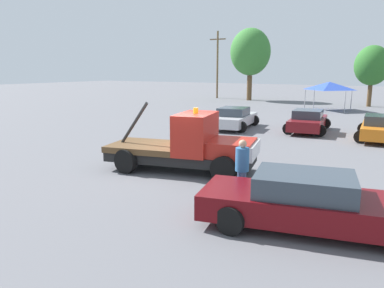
% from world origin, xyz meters
% --- Properties ---
extents(ground_plane, '(160.00, 160.00, 0.00)m').
position_xyz_m(ground_plane, '(0.00, 0.00, 0.00)').
color(ground_plane, slate).
extents(tow_truck, '(5.80, 3.16, 2.51)m').
position_xyz_m(tow_truck, '(0.33, 0.08, 0.92)').
color(tow_truck, black).
rests_on(tow_truck, ground).
extents(foreground_car, '(5.60, 2.99, 1.34)m').
position_xyz_m(foreground_car, '(5.48, -2.81, 0.65)').
color(foreground_car, '#5B0A0F').
rests_on(foreground_car, ground).
extents(person_near_truck, '(0.39, 0.39, 1.76)m').
position_xyz_m(person_near_truck, '(3.23, -1.76, 1.01)').
color(person_near_truck, '#475B84').
rests_on(person_near_truck, ground).
extents(parked_car_silver, '(2.87, 4.85, 1.34)m').
position_xyz_m(parked_car_silver, '(-2.54, 10.25, 0.65)').
color(parked_car_silver, '#B7B7BC').
rests_on(parked_car_silver, ground).
extents(parked_car_maroon, '(2.74, 4.64, 1.34)m').
position_xyz_m(parked_car_maroon, '(1.81, 11.28, 0.65)').
color(parked_car_maroon, maroon).
rests_on(parked_car_maroon, ground).
extents(parked_car_orange, '(2.64, 4.61, 1.34)m').
position_xyz_m(parked_car_orange, '(5.80, 10.58, 0.65)').
color(parked_car_orange, orange).
rests_on(parked_car_orange, ground).
extents(canopy_tent_blue, '(3.47, 3.47, 2.57)m').
position_xyz_m(canopy_tent_blue, '(0.32, 24.49, 2.21)').
color(canopy_tent_blue, '#9E9EA3').
rests_on(canopy_tent_blue, ground).
extents(tree_left, '(4.72, 4.72, 8.44)m').
position_xyz_m(tree_left, '(-10.19, 31.10, 5.66)').
color(tree_left, brown).
rests_on(tree_left, ground).
extents(tree_center, '(3.37, 3.37, 6.01)m').
position_xyz_m(tree_center, '(3.13, 30.09, 4.03)').
color(tree_center, brown).
rests_on(tree_center, ground).
extents(utility_pole, '(2.20, 0.24, 8.41)m').
position_xyz_m(utility_pole, '(-15.15, 32.27, 4.47)').
color(utility_pole, brown).
rests_on(utility_pole, ground).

